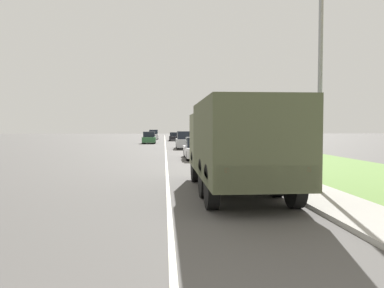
{
  "coord_description": "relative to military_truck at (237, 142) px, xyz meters",
  "views": [
    {
      "loc": [
        -0.12,
        -0.46,
        2.1
      ],
      "look_at": [
        0.87,
        12.92,
        1.51
      ],
      "focal_mm": 35.0,
      "sensor_mm": 36.0,
      "label": 1
    }
  ],
  "objects": [
    {
      "name": "lane_centre_stripe",
      "position": [
        -2.18,
        28.69,
        -1.65
      ],
      "size": [
        0.12,
        120.0,
        0.0
      ],
      "color": "silver",
      "rests_on": "ground"
    },
    {
      "name": "car_third_ahead",
      "position": [
        -4.31,
        38.39,
        -0.95
      ],
      "size": [
        1.72,
        4.29,
        1.56
      ],
      "color": "#336B3D",
      "rests_on": "ground"
    },
    {
      "name": "sidewalk_right",
      "position": [
        2.32,
        28.69,
        -1.59
      ],
      "size": [
        1.8,
        120.0,
        0.12
      ],
      "color": "#ADAAA3",
      "rests_on": "ground"
    },
    {
      "name": "grass_strip_right",
      "position": [
        6.72,
        28.69,
        -1.64
      ],
      "size": [
        7.0,
        120.0,
        0.02
      ],
      "color": "#6B9347",
      "rests_on": "ground"
    },
    {
      "name": "car_fourth_ahead",
      "position": [
        -0.57,
        48.28,
        -1.03
      ],
      "size": [
        1.88,
        4.31,
        1.35
      ],
      "color": "black",
      "rests_on": "ground"
    },
    {
      "name": "car_nearest_ahead",
      "position": [
        -0.05,
        13.48,
        -0.99
      ],
      "size": [
        1.71,
        4.81,
        1.44
      ],
      "color": "silver",
      "rests_on": "ground"
    },
    {
      "name": "car_farthest_ahead",
      "position": [
        -4.23,
        56.12,
        -0.89
      ],
      "size": [
        1.7,
        4.22,
        1.72
      ],
      "color": "silver",
      "rests_on": "ground"
    },
    {
      "name": "car_second_ahead",
      "position": [
        -0.19,
        25.68,
        -0.88
      ],
      "size": [
        1.83,
        4.46,
        1.74
      ],
      "color": "#B7BABF",
      "rests_on": "ground"
    },
    {
      "name": "military_truck",
      "position": [
        0.0,
        0.0,
        0.0
      ],
      "size": [
        2.49,
        7.51,
        2.88
      ],
      "color": "#606647",
      "rests_on": "ground"
    },
    {
      "name": "ground_plane",
      "position": [
        -2.18,
        28.69,
        -1.65
      ],
      "size": [
        180.0,
        180.0,
        0.0
      ],
      "primitive_type": "plane",
      "color": "#565451"
    },
    {
      "name": "lamp_post",
      "position": [
        2.37,
        -0.34,
        2.95
      ],
      "size": [
        1.69,
        0.24,
        7.6
      ],
      "color": "gray",
      "rests_on": "sidewalk_right"
    }
  ]
}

